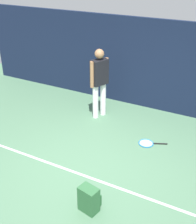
{
  "coord_description": "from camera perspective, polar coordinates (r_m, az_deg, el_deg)",
  "views": [
    {
      "loc": [
        2.32,
        -3.89,
        3.54
      ],
      "look_at": [
        0.0,
        0.4,
        1.0
      ],
      "focal_mm": 47.89,
      "sensor_mm": 36.0,
      "label": 1
    }
  ],
  "objects": [
    {
      "name": "tennis_racket",
      "position": [
        6.48,
        9.41,
        -5.92
      ],
      "size": [
        0.63,
        0.43,
        0.03
      ],
      "rotation": [
        0.0,
        0.0,
        3.57
      ],
      "color": "black",
      "rests_on": "ground"
    },
    {
      "name": "back_fence",
      "position": [
        7.66,
        9.39,
        8.88
      ],
      "size": [
        10.0,
        0.1,
        2.28
      ],
      "primitive_type": "cube",
      "color": "#141E38",
      "rests_on": "ground"
    },
    {
      "name": "tennis_ball_near_player",
      "position": [
        7.76,
        -0.74,
        0.63
      ],
      "size": [
        0.07,
        0.07,
        0.07
      ],
      "primitive_type": "sphere",
      "color": "#CCE033",
      "rests_on": "ground"
    },
    {
      "name": "backpack",
      "position": [
        4.81,
        -1.64,
        -16.32
      ],
      "size": [
        0.33,
        0.33,
        0.44
      ],
      "rotation": [
        0.0,
        0.0,
        2.94
      ],
      "color": "#2D6038",
      "rests_on": "ground"
    },
    {
      "name": "court_line",
      "position": [
        5.59,
        -3.19,
        -11.84
      ],
      "size": [
        9.0,
        0.05,
        0.0
      ],
      "primitive_type": "cube",
      "color": "white",
      "rests_on": "ground"
    },
    {
      "name": "tennis_player",
      "position": [
        7.09,
        0.26,
        6.22
      ],
      "size": [
        0.35,
        0.5,
        1.7
      ],
      "rotation": [
        0.0,
        0.0,
        -1.96
      ],
      "color": "white",
      "rests_on": "ground"
    },
    {
      "name": "ground_plane",
      "position": [
        5.75,
        -1.93,
        -10.52
      ],
      "size": [
        12.0,
        12.0,
        0.0
      ],
      "primitive_type": "plane",
      "color": "#4C7556"
    }
  ]
}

